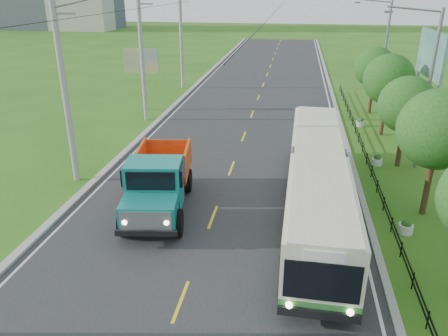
% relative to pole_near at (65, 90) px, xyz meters
% --- Properties ---
extents(ground, '(240.00, 240.00, 0.00)m').
position_rel_pole_near_xyz_m(ground, '(8.26, -9.00, -5.09)').
color(ground, '#286117').
rests_on(ground, ground).
extents(road, '(14.00, 120.00, 0.02)m').
position_rel_pole_near_xyz_m(road, '(8.26, 11.00, -5.08)').
color(road, '#28282B').
rests_on(road, ground).
extents(curb_left, '(0.40, 120.00, 0.15)m').
position_rel_pole_near_xyz_m(curb_left, '(1.06, 11.00, -5.02)').
color(curb_left, '#9E9E99').
rests_on(curb_left, ground).
extents(curb_right, '(0.30, 120.00, 0.10)m').
position_rel_pole_near_xyz_m(curb_right, '(15.41, 11.00, -5.04)').
color(curb_right, '#9E9E99').
rests_on(curb_right, ground).
extents(edge_line_left, '(0.12, 120.00, 0.00)m').
position_rel_pole_near_xyz_m(edge_line_left, '(1.61, 11.00, -5.07)').
color(edge_line_left, silver).
rests_on(edge_line_left, road).
extents(edge_line_right, '(0.12, 120.00, 0.00)m').
position_rel_pole_near_xyz_m(edge_line_right, '(14.91, 11.00, -5.07)').
color(edge_line_right, silver).
rests_on(edge_line_right, road).
extents(centre_dash, '(0.12, 2.20, 0.00)m').
position_rel_pole_near_xyz_m(centre_dash, '(8.26, -9.00, -5.07)').
color(centre_dash, yellow).
rests_on(centre_dash, road).
extents(railing_right, '(0.04, 40.00, 0.60)m').
position_rel_pole_near_xyz_m(railing_right, '(16.26, 5.00, -4.79)').
color(railing_right, black).
rests_on(railing_right, ground).
extents(pole_near, '(3.51, 0.32, 10.00)m').
position_rel_pole_near_xyz_m(pole_near, '(0.00, 0.00, 0.00)').
color(pole_near, gray).
rests_on(pole_near, ground).
extents(pole_mid, '(3.51, 0.32, 10.00)m').
position_rel_pole_near_xyz_m(pole_mid, '(0.00, 12.00, 0.00)').
color(pole_mid, gray).
rests_on(pole_mid, ground).
extents(pole_far, '(3.51, 0.32, 10.00)m').
position_rel_pole_near_xyz_m(pole_far, '(0.00, 24.00, 0.00)').
color(pole_far, gray).
rests_on(pole_far, ground).
extents(tree_third, '(3.60, 3.62, 6.00)m').
position_rel_pole_near_xyz_m(tree_third, '(18.12, -0.86, -1.11)').
color(tree_third, '#382314').
rests_on(tree_third, ground).
extents(tree_fourth, '(3.24, 3.31, 5.40)m').
position_rel_pole_near_xyz_m(tree_fourth, '(18.12, 5.14, -1.51)').
color(tree_fourth, '#382314').
rests_on(tree_fourth, ground).
extents(tree_fifth, '(3.48, 3.52, 5.80)m').
position_rel_pole_near_xyz_m(tree_fifth, '(18.12, 11.14, -1.24)').
color(tree_fifth, '#382314').
rests_on(tree_fifth, ground).
extents(tree_back, '(3.30, 3.36, 5.50)m').
position_rel_pole_near_xyz_m(tree_back, '(18.12, 17.14, -1.44)').
color(tree_back, '#382314').
rests_on(tree_back, ground).
extents(streetlight_mid, '(3.02, 0.20, 9.07)m').
position_rel_pole_near_xyz_m(streetlight_mid, '(18.90, 5.00, -0.19)').
color(streetlight_mid, slate).
rests_on(streetlight_mid, ground).
extents(streetlight_far, '(3.02, 0.20, 9.07)m').
position_rel_pole_near_xyz_m(streetlight_far, '(18.90, 19.00, -0.19)').
color(streetlight_far, slate).
rests_on(streetlight_far, ground).
extents(planter_near, '(0.64, 0.64, 0.67)m').
position_rel_pole_near_xyz_m(planter_near, '(16.86, -3.00, -4.81)').
color(planter_near, silver).
rests_on(planter_near, ground).
extents(planter_mid, '(0.64, 0.64, 0.67)m').
position_rel_pole_near_xyz_m(planter_mid, '(16.86, 5.00, -4.81)').
color(planter_mid, silver).
rests_on(planter_mid, ground).
extents(planter_far, '(0.64, 0.64, 0.67)m').
position_rel_pole_near_xyz_m(planter_far, '(16.86, 13.00, -4.81)').
color(planter_far, silver).
rests_on(planter_far, ground).
extents(billboard_left, '(3.00, 0.20, 5.20)m').
position_rel_pole_near_xyz_m(billboard_left, '(-1.24, 15.00, -1.23)').
color(billboard_left, slate).
rests_on(billboard_left, ground).
extents(billboard_right, '(0.24, 6.00, 7.30)m').
position_rel_pole_near_xyz_m(billboard_right, '(20.56, 11.00, 0.25)').
color(billboard_right, slate).
rests_on(billboard_right, ground).
extents(bus, '(2.84, 15.86, 3.05)m').
position_rel_pole_near_xyz_m(bus, '(12.96, -1.80, -3.26)').
color(bus, '#307930').
rests_on(bus, ground).
extents(dump_truck, '(3.54, 7.15, 2.88)m').
position_rel_pole_near_xyz_m(dump_truck, '(5.58, -2.62, -3.46)').
color(dump_truck, '#158078').
rests_on(dump_truck, ground).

